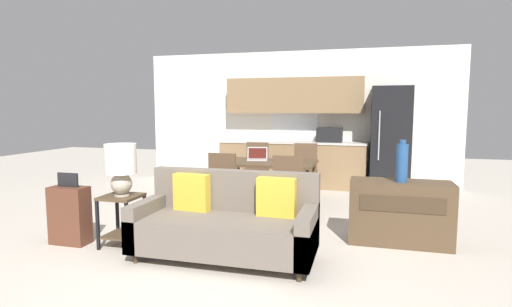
{
  "coord_description": "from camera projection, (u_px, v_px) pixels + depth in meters",
  "views": [
    {
      "loc": [
        1.37,
        -3.53,
        1.53
      ],
      "look_at": [
        0.01,
        1.5,
        0.95
      ],
      "focal_mm": 28.0,
      "sensor_mm": 36.0,
      "label": 1
    }
  ],
  "objects": [
    {
      "name": "dining_chair_far_left",
      "position": [
        256.0,
        166.0,
        7.07
      ],
      "size": [
        0.42,
        0.42,
        0.94
      ],
      "rotation": [
        0.0,
        0.0,
        -0.0
      ],
      "color": "brown",
      "rests_on": "ground_plane"
    },
    {
      "name": "dining_chair_near_left",
      "position": [
        226.0,
        182.0,
        5.56
      ],
      "size": [
        0.44,
        0.44,
        0.94
      ],
      "rotation": [
        0.0,
        0.0,
        3.1
      ],
      "color": "brown",
      "rests_on": "ground_plane"
    },
    {
      "name": "credenza",
      "position": [
        400.0,
        213.0,
        4.53
      ],
      "size": [
        1.11,
        0.44,
        0.72
      ],
      "color": "brown",
      "rests_on": "ground_plane"
    },
    {
      "name": "wall_back",
      "position": [
        295.0,
        118.0,
        8.21
      ],
      "size": [
        6.4,
        0.07,
        2.7
      ],
      "color": "silver",
      "rests_on": "ground_plane"
    },
    {
      "name": "laptop",
      "position": [
        257.0,
        157.0,
        6.39
      ],
      "size": [
        0.37,
        0.32,
        0.2
      ],
      "rotation": [
        0.0,
        0.0,
        0.23
      ],
      "color": "#B7BABC",
      "rests_on": "dining_table"
    },
    {
      "name": "vase",
      "position": [
        402.0,
        162.0,
        4.43
      ],
      "size": [
        0.13,
        0.13,
        0.47
      ],
      "color": "#234C84",
      "rests_on": "credenza"
    },
    {
      "name": "dining_table",
      "position": [
        270.0,
        166.0,
        6.18
      ],
      "size": [
        1.39,
        0.89,
        0.72
      ],
      "color": "brown",
      "rests_on": "ground_plane"
    },
    {
      "name": "suitcase",
      "position": [
        70.0,
        215.0,
        4.54
      ],
      "size": [
        0.43,
        0.22,
        0.82
      ],
      "color": "brown",
      "rests_on": "ground_plane"
    },
    {
      "name": "couch",
      "position": [
        227.0,
        224.0,
        4.14
      ],
      "size": [
        1.85,
        0.8,
        0.88
      ],
      "color": "#3D2D1E",
      "rests_on": "ground_plane"
    },
    {
      "name": "kitchen_counter",
      "position": [
        293.0,
        144.0,
        7.97
      ],
      "size": [
        2.89,
        0.65,
        2.15
      ],
      "color": "#8E704C",
      "rests_on": "ground_plane"
    },
    {
      "name": "refrigerator",
      "position": [
        390.0,
        140.0,
        7.36
      ],
      "size": [
        0.69,
        0.79,
        1.94
      ],
      "color": "black",
      "rests_on": "ground_plane"
    },
    {
      "name": "table_lamp",
      "position": [
        121.0,
        165.0,
        4.37
      ],
      "size": [
        0.34,
        0.34,
        0.58
      ],
      "color": "#B2A893",
      "rests_on": "side_table"
    },
    {
      "name": "dining_chair_near_right",
      "position": [
        289.0,
        186.0,
        5.27
      ],
      "size": [
        0.46,
        0.46,
        0.94
      ],
      "rotation": [
        0.0,
        0.0,
        3.24
      ],
      "color": "brown",
      "rests_on": "ground_plane"
    },
    {
      "name": "ground_plane",
      "position": [
        215.0,
        266.0,
        3.92
      ],
      "size": [
        20.0,
        20.0,
        0.0
      ],
      "primitive_type": "plane",
      "color": "beige"
    },
    {
      "name": "dining_chair_far_right",
      "position": [
        305.0,
        168.0,
        6.87
      ],
      "size": [
        0.47,
        0.47,
        0.94
      ],
      "rotation": [
        0.0,
        0.0,
        0.12
      ],
      "color": "brown",
      "rests_on": "ground_plane"
    },
    {
      "name": "side_table",
      "position": [
        122.0,
        213.0,
        4.45
      ],
      "size": [
        0.4,
        0.4,
        0.58
      ],
      "color": "brown",
      "rests_on": "ground_plane"
    }
  ]
}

